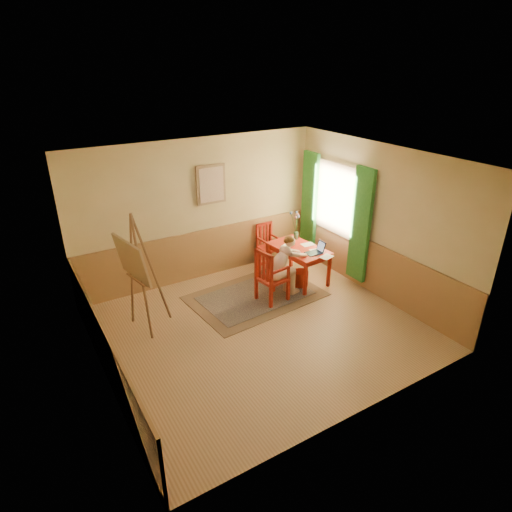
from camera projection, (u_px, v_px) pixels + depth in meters
room at (261, 252)px, 6.63m from camera, size 5.04×4.54×2.84m
wainscot at (237, 282)px, 7.62m from camera, size 5.00×4.50×1.00m
window at (334, 209)px, 8.64m from camera, size 0.12×2.01×2.20m
wall_portrait at (211, 185)px, 8.24m from camera, size 0.60×0.05×0.76m
rug at (256, 296)px, 8.17m from camera, size 2.52×1.79×0.02m
table at (299, 252)px, 8.50m from camera, size 0.84×1.27×0.72m
chair_left at (270, 276)px, 7.80m from camera, size 0.54×0.52×1.04m
chair_back at (268, 245)px, 9.26m from camera, size 0.42×0.43×0.91m
figure at (283, 265)px, 7.90m from camera, size 0.91×0.45×1.20m
laptop at (316, 251)px, 8.21m from camera, size 0.36×0.23×0.21m
papers at (309, 249)px, 8.38m from camera, size 0.67×1.07×0.00m
vase at (296, 227)px, 8.75m from camera, size 0.20×0.29×0.58m
wastebasket at (301, 279)px, 8.48m from camera, size 0.38×0.38×0.32m
easel at (135, 264)px, 6.69m from camera, size 0.74×0.91×2.03m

